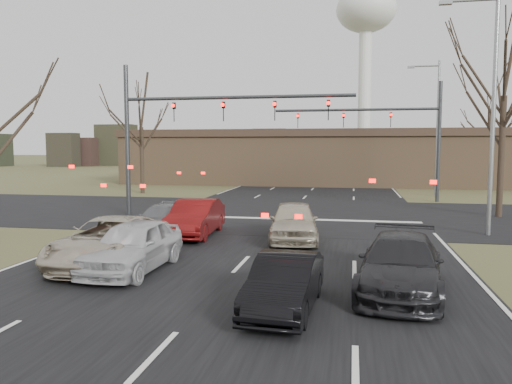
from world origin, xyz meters
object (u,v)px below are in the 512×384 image
at_px(streetlight_right_near, 489,100).
at_px(car_white_sedan, 133,246).
at_px(water_tower, 366,20).
at_px(car_silver_ahead, 294,221).
at_px(car_charcoal_sedan, 401,264).
at_px(car_red_ahead, 195,218).
at_px(streetlight_right_far, 435,121).
at_px(car_silver_suv, 111,242).
at_px(mast_arm_near, 185,120).
at_px(building, 339,157).
at_px(car_grey_ahead, 163,220).
at_px(mast_arm_far, 396,127).
at_px(car_black_hatch, 285,283).

relative_size(streetlight_right_near, car_white_sedan, 2.23).
bearing_deg(water_tower, car_silver_ahead, -92.46).
distance_m(car_charcoal_sedan, car_red_ahead, 10.16).
height_order(streetlight_right_far, car_silver_suv, streetlight_right_far).
relative_size(car_white_sedan, car_red_ahead, 0.98).
xyz_separation_m(water_tower, mast_arm_near, (-11.23, -107.00, -30.40)).
distance_m(building, mast_arm_near, 26.14).
height_order(car_silver_suv, car_grey_ahead, car_silver_suv).
bearing_deg(car_charcoal_sedan, water_tower, 96.56).
bearing_deg(streetlight_right_far, car_silver_ahead, -112.51).
xyz_separation_m(building, streetlight_right_near, (6.82, -28.00, 2.92)).
xyz_separation_m(water_tower, mast_arm_far, (0.18, -97.00, -30.45)).
xyz_separation_m(mast_arm_near, car_silver_suv, (1.23, -10.81, -4.33)).
height_order(mast_arm_far, car_grey_ahead, mast_arm_far).
height_order(water_tower, streetlight_right_near, water_tower).
xyz_separation_m(mast_arm_far, car_silver_ahead, (-5.03, -15.72, -4.24)).
relative_size(water_tower, mast_arm_far, 4.00).
bearing_deg(car_silver_suv, car_red_ahead, 77.93).
xyz_separation_m(mast_arm_far, streetlight_right_near, (2.64, -13.00, 0.57)).
relative_size(water_tower, mast_arm_near, 3.67).
distance_m(car_black_hatch, car_silver_ahead, 8.39).
relative_size(building, mast_arm_far, 3.81).
bearing_deg(mast_arm_far, mast_arm_near, -138.78).
bearing_deg(water_tower, building, -92.79).
bearing_deg(car_grey_ahead, mast_arm_near, 97.30).
relative_size(car_white_sedan, car_charcoal_sedan, 0.91).
relative_size(car_black_hatch, car_silver_ahead, 0.84).
distance_m(streetlight_right_far, car_silver_ahead, 21.88).
height_order(building, car_white_sedan, building).
relative_size(car_black_hatch, car_red_ahead, 0.84).
relative_size(building, car_silver_ahead, 9.29).
distance_m(mast_arm_near, mast_arm_far, 15.17).
xyz_separation_m(car_white_sedan, car_charcoal_sedan, (7.64, -0.73, -0.05)).
bearing_deg(car_red_ahead, mast_arm_far, 56.41).
xyz_separation_m(mast_arm_near, car_silver_ahead, (6.38, -5.72, -4.29)).
bearing_deg(streetlight_right_far, car_red_ahead, -122.43).
bearing_deg(building, car_white_sedan, -97.83).
distance_m(building, car_white_sedan, 36.75).
height_order(car_white_sedan, car_red_ahead, car_white_sedan).
xyz_separation_m(car_silver_suv, car_red_ahead, (1.00, 5.42, 0.01)).
height_order(building, car_grey_ahead, building).
distance_m(streetlight_right_near, car_silver_suv, 15.77).
xyz_separation_m(streetlight_right_far, car_grey_ahead, (-13.78, -19.31, -4.96)).
bearing_deg(car_black_hatch, car_red_ahead, 122.56).
distance_m(water_tower, car_charcoal_sedan, 124.06).
xyz_separation_m(mast_arm_near, car_charcoal_sedan, (9.87, -12.09, -4.35)).
relative_size(mast_arm_near, streetlight_right_near, 1.21).
relative_size(water_tower, car_white_sedan, 9.91).
height_order(car_silver_suv, car_red_ahead, car_red_ahead).
bearing_deg(car_silver_suv, mast_arm_near, 94.88).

